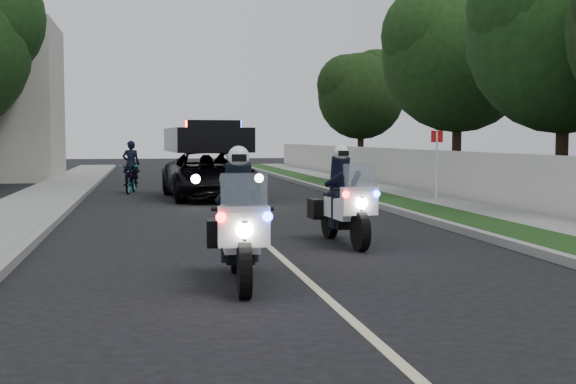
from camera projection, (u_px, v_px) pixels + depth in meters
name	position (u px, v px, depth m)	size (l,w,h in m)	color
ground	(303.00, 277.00, 10.41)	(120.00, 120.00, 0.00)	black
curb_right	(375.00, 204.00, 20.96)	(0.20, 60.00, 0.15)	gray
grass_verge	(399.00, 204.00, 21.09)	(1.20, 60.00, 0.16)	#193814
sidewalk_right	(443.00, 203.00, 21.32)	(1.40, 60.00, 0.16)	gray
property_wall	(477.00, 179.00, 21.46)	(0.22, 60.00, 1.50)	beige
curb_left	(67.00, 209.00, 19.46)	(0.20, 60.00, 0.15)	gray
sidewalk_left	(22.00, 210.00, 19.26)	(2.00, 60.00, 0.16)	gray
lane_marking	(227.00, 209.00, 20.21)	(0.12, 50.00, 0.01)	#BFB78C
police_moto_left	(240.00, 284.00, 9.92)	(0.74, 2.12, 1.81)	white
police_moto_right	(343.00, 244.00, 13.63)	(0.73, 2.10, 1.78)	white
police_suv	(209.00, 199.00, 23.75)	(2.48, 5.35, 2.60)	black
bicycle	(131.00, 193.00, 26.15)	(0.65, 1.86, 0.97)	black
cyclist	(131.00, 193.00, 26.15)	(0.58, 0.38, 1.60)	black
sign_post	(436.00, 205.00, 21.61)	(0.34, 0.34, 2.17)	#A50B1A
tree_right_b	(560.00, 204.00, 21.93)	(5.59, 5.59, 9.32)	#1C4216
tree_right_d	(456.00, 187.00, 29.56)	(5.85, 5.85, 9.74)	#1E4216
tree_right_e	(360.00, 170.00, 44.33)	(5.01, 5.01, 8.35)	black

